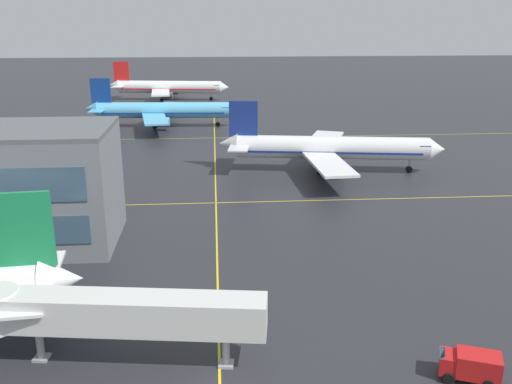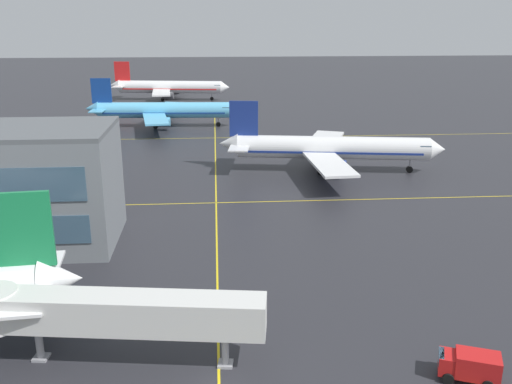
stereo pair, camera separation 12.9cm
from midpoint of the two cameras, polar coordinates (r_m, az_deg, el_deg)
name	(u,v)px [view 1 (the left image)]	position (r m, az deg, el deg)	size (l,w,h in m)	color
airliner_second_row	(329,148)	(92.43, 7.31, 4.41)	(36.32, 31.04, 11.30)	white
airliner_third_row	(162,110)	(130.01, -9.46, 8.08)	(34.90, 30.07, 10.85)	#5BB7E5
airliner_far_left_stand	(168,87)	(170.32, -8.86, 10.36)	(35.39, 30.28, 11.00)	white
taxiway_markings	(216,203)	(77.40, -4.09, -1.09)	(144.20, 137.53, 0.01)	yellow
service_truck_red_van	(470,365)	(44.26, 20.59, -15.92)	(4.49, 3.28, 2.10)	red
jet_bridge	(95,312)	(43.58, -15.93, -11.55)	(22.13, 5.67, 5.58)	silver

